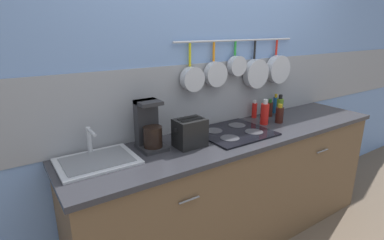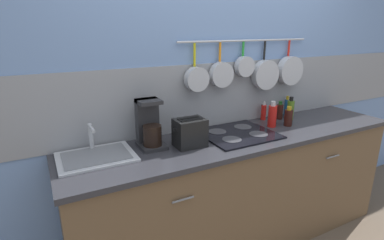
% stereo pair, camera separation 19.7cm
% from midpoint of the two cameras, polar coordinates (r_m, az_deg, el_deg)
% --- Properties ---
extents(ground_plane, '(12.00, 12.00, 0.00)m').
position_cam_midpoint_polar(ground_plane, '(2.73, 6.05, -21.40)').
color(ground_plane, brown).
extents(wall_back, '(7.20, 0.16, 2.60)m').
position_cam_midpoint_polar(wall_back, '(2.43, 2.05, 7.26)').
color(wall_back, '#7293C6').
rests_on(wall_back, ground_plane).
extents(cabinet_base, '(2.60, 0.56, 0.90)m').
position_cam_midpoint_polar(cabinet_base, '(2.48, 6.38, -13.23)').
color(cabinet_base, brown).
rests_on(cabinet_base, ground_plane).
extents(countertop, '(2.64, 0.58, 0.03)m').
position_cam_midpoint_polar(countertop, '(2.28, 6.77, -3.02)').
color(countertop, '#2D2D33').
rests_on(countertop, cabinet_base).
extents(sink_basin, '(0.45, 0.35, 0.18)m').
position_cam_midpoint_polar(sink_basin, '(1.91, -20.59, -7.11)').
color(sink_basin, '#B7BABF').
rests_on(sink_basin, countertop).
extents(coffee_maker, '(0.16, 0.20, 0.32)m').
position_cam_midpoint_polar(coffee_maker, '(1.99, -11.00, -1.65)').
color(coffee_maker, '#262628').
rests_on(coffee_maker, countertop).
extents(toaster, '(0.22, 0.15, 0.19)m').
position_cam_midpoint_polar(toaster, '(1.99, -3.23, -2.48)').
color(toaster, black).
rests_on(toaster, countertop).
extents(cooktop, '(0.53, 0.47, 0.01)m').
position_cam_midpoint_polar(cooktop, '(2.28, 5.50, -2.33)').
color(cooktop, black).
rests_on(cooktop, countertop).
extents(bottle_dish_soap, '(0.07, 0.07, 0.21)m').
position_cam_midpoint_polar(bottle_dish_soap, '(2.50, 11.51, 1.23)').
color(bottle_dish_soap, red).
rests_on(bottle_dish_soap, countertop).
extents(bottle_vinegar, '(0.04, 0.04, 0.16)m').
position_cam_midpoint_polar(bottle_vinegar, '(2.67, 9.76, 1.89)').
color(bottle_vinegar, red).
rests_on(bottle_vinegar, countertop).
extents(bottle_olive_oil, '(0.07, 0.07, 0.16)m').
position_cam_midpoint_polar(bottle_olive_oil, '(2.57, 14.25, 1.00)').
color(bottle_olive_oil, '#33140F').
rests_on(bottle_olive_oil, countertop).
extents(bottle_hot_sauce, '(0.05, 0.05, 0.16)m').
position_cam_midpoint_polar(bottle_hot_sauce, '(2.74, 12.59, 2.06)').
color(bottle_hot_sauce, '#33140F').
rests_on(bottle_hot_sauce, countertop).
extents(bottle_cooking_wine, '(0.06, 0.06, 0.20)m').
position_cam_midpoint_polar(bottle_cooking_wine, '(2.75, 14.42, 2.39)').
color(bottle_cooking_wine, '#4C721E').
rests_on(bottle_cooking_wine, countertop).
extents(bottle_sesame_oil, '(0.05, 0.05, 0.18)m').
position_cam_midpoint_polar(bottle_sesame_oil, '(2.86, 13.70, 2.86)').
color(bottle_sesame_oil, navy).
rests_on(bottle_sesame_oil, countertop).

